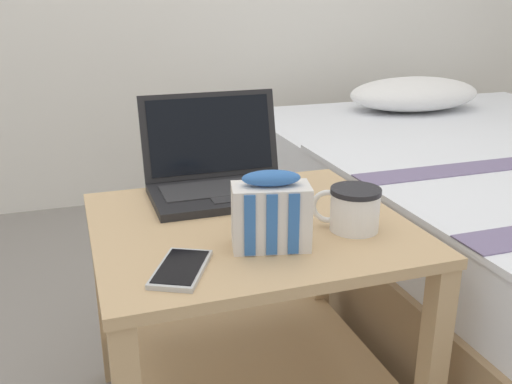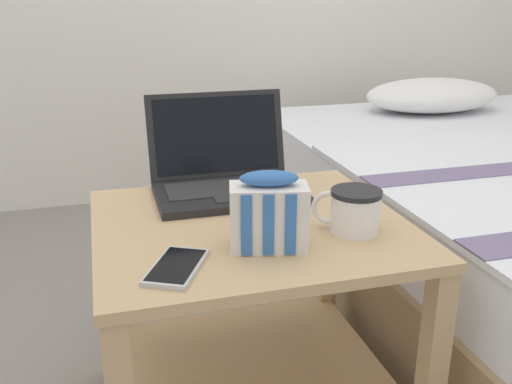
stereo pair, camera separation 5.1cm
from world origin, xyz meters
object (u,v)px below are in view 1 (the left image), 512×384
snack_bag (269,213)px  laptop (220,174)px  mug_front_left (354,207)px  cell_phone (181,269)px

snack_bag → laptop: bearing=90.7°
laptop → snack_bag: (0.00, -0.33, 0.02)m
mug_front_left → cell_phone: bearing=-169.0°
laptop → mug_front_left: 0.36m
laptop → cell_phone: 0.41m
snack_bag → cell_phone: 0.19m
mug_front_left → snack_bag: 0.19m
cell_phone → snack_bag: bearing=14.1°
snack_bag → cell_phone: size_ratio=0.95×
laptop → cell_phone: laptop is taller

